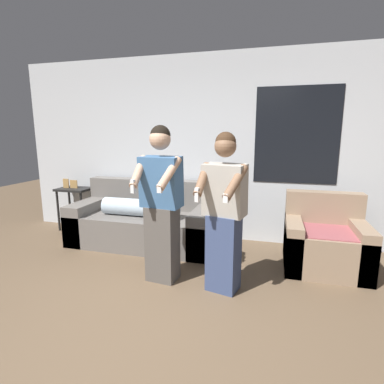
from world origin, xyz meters
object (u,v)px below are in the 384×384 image
at_px(couch, 146,222).
at_px(armchair, 325,242).
at_px(side_table, 74,195).
at_px(person_left, 161,205).
at_px(person_right, 224,214).

height_order(couch, armchair, couch).
distance_m(couch, side_table, 1.43).
bearing_deg(armchair, person_left, -155.21).
bearing_deg(couch, side_table, 169.22).
relative_size(armchair, person_left, 0.54).
bearing_deg(armchair, couch, 175.11).
xyz_separation_m(armchair, person_left, (-1.75, -0.81, 0.54)).
height_order(armchair, person_right, person_right).
bearing_deg(couch, armchair, -4.89).
relative_size(side_table, person_right, 0.53).
bearing_deg(person_right, armchair, 38.24).
height_order(armchair, side_table, armchair).
bearing_deg(person_left, person_right, -3.55).
bearing_deg(person_right, couch, 141.23).
xyz_separation_m(couch, side_table, (-1.38, 0.26, 0.26)).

